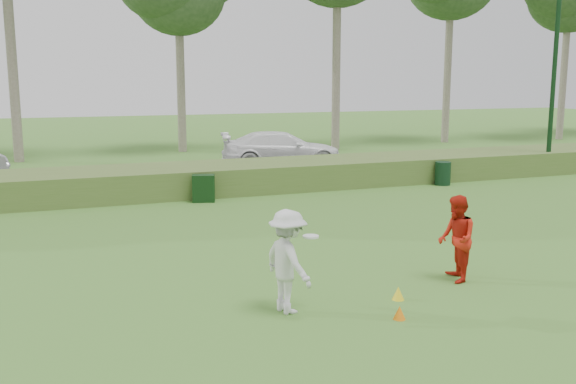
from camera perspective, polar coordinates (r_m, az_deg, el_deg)
name	(u,v)px	position (r m, az deg, el deg)	size (l,w,h in m)	color
ground	(374,306)	(11.10, 7.65, -9.99)	(120.00, 120.00, 0.00)	#386E24
reed_strip	(202,179)	(21.96, -7.61, 1.18)	(80.00, 3.00, 0.90)	#466528
park_road	(173,171)	(26.86, -10.14, 1.81)	(80.00, 6.00, 0.06)	#2D2D2D
lamp_post	(557,32)	(27.80, 22.80, 12.97)	(0.70, 0.70, 8.18)	black
player_white	(288,261)	(10.48, 0.00, -6.18)	(0.97, 1.22, 1.71)	silver
player_red	(457,239)	(12.48, 14.75, -4.04)	(0.80, 0.62, 1.64)	red
cone_orange	(399,313)	(10.54, 9.88, -10.52)	(0.20, 0.20, 0.22)	orange
cone_yellow	(398,293)	(11.41, 9.77, -8.86)	(0.21, 0.21, 0.23)	yellow
utility_cabinet	(204,188)	(20.15, -7.51, 0.33)	(0.68, 0.43, 0.85)	black
trash_bin	(443,173)	(23.85, 13.59, 1.62)	(0.56, 0.56, 0.84)	black
car_right	(282,149)	(27.67, -0.55, 3.83)	(2.11, 5.19, 1.51)	white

